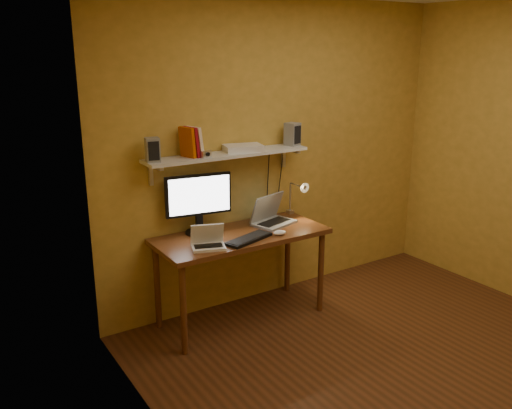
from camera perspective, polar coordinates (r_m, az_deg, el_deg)
room at (r=3.62m, az=17.27°, el=1.37°), size 3.44×3.24×2.64m
desk at (r=4.37m, az=-1.56°, el=-4.14°), size 1.40×0.60×0.75m
wall_shelf at (r=4.35m, az=-2.96°, el=5.24°), size 1.40×0.25×0.21m
monitor at (r=4.29m, az=-6.06°, el=0.41°), size 0.53×0.26×0.48m
laptop at (r=4.57m, az=1.56°, el=-1.20°), size 0.40×0.34×0.25m
netbook at (r=4.05m, az=-5.09°, el=-3.84°), size 0.29×0.25×0.18m
keyboard at (r=4.19m, az=-0.78°, el=-3.66°), size 0.44×0.26×0.02m
mouse at (r=4.31m, az=2.52°, el=-2.98°), size 0.12×0.09×0.04m
desk_lamp at (r=4.74m, az=4.46°, el=1.16°), size 0.09×0.23×0.38m
speaker_left at (r=4.05m, az=-10.84°, el=5.67°), size 0.12×0.12×0.18m
speaker_right at (r=4.68m, az=3.85°, el=7.40°), size 0.13×0.13×0.19m
books at (r=4.18m, az=-6.85°, el=6.55°), size 0.15×0.17×0.23m
shelf_camera at (r=4.16m, az=-5.25°, el=5.32°), size 0.09×0.06×0.05m
router at (r=4.41m, az=-1.38°, el=5.97°), size 0.35×0.28×0.05m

